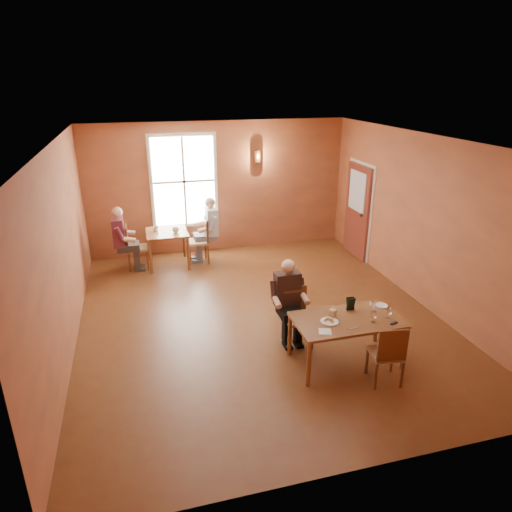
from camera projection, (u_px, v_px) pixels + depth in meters
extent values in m
cube|color=brown|center=(259.00, 316.00, 7.95)|extent=(6.00, 7.00, 0.01)
cube|color=brown|center=(219.00, 188.00, 10.55)|extent=(6.00, 0.04, 3.00)
cube|color=brown|center=(359.00, 351.00, 4.26)|extent=(6.00, 0.04, 3.00)
cube|color=brown|center=(62.00, 252.00, 6.68)|extent=(0.04, 7.00, 3.00)
cube|color=brown|center=(421.00, 221.00, 8.13)|extent=(0.04, 7.00, 3.00)
cube|color=white|center=(259.00, 140.00, 6.85)|extent=(6.00, 7.00, 0.04)
cube|color=white|center=(184.00, 181.00, 10.24)|extent=(1.36, 0.10, 1.96)
cube|color=maroon|center=(357.00, 211.00, 10.35)|extent=(0.12, 1.04, 2.10)
cylinder|color=brown|center=(258.00, 156.00, 10.42)|extent=(0.16, 0.16, 0.28)
cylinder|color=silver|center=(330.00, 321.00, 6.33)|extent=(0.27, 0.27, 0.03)
cube|color=tan|center=(332.00, 314.00, 6.45)|extent=(0.11, 0.11, 0.10)
cube|color=black|center=(351.00, 304.00, 6.64)|extent=(0.12, 0.06, 0.20)
cube|color=white|center=(352.00, 328.00, 6.17)|extent=(0.20, 0.04, 0.00)
cube|color=white|center=(325.00, 332.00, 6.10)|extent=(0.21, 0.21, 0.01)
cylinder|color=silver|center=(382.00, 306.00, 6.78)|extent=(0.19, 0.19, 0.01)
cube|color=black|center=(394.00, 323.00, 6.30)|extent=(0.13, 0.07, 0.01)
imported|color=silver|center=(176.00, 230.00, 9.77)|extent=(0.15, 0.15, 0.11)
imported|color=white|center=(156.00, 228.00, 9.89)|extent=(0.13, 0.13, 0.11)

